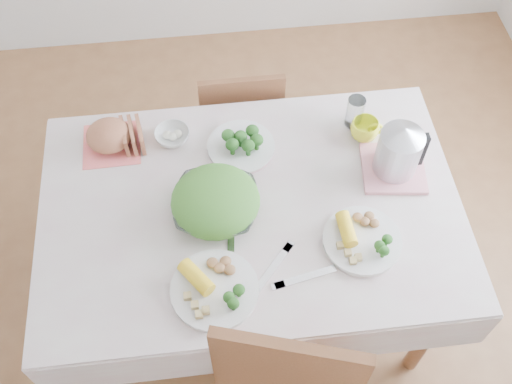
{
  "coord_description": "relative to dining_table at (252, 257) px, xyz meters",
  "views": [
    {
      "loc": [
        -0.12,
        -1.15,
        2.55
      ],
      "look_at": [
        0.02,
        0.02,
        0.82
      ],
      "focal_mm": 42.0,
      "sensor_mm": 36.0,
      "label": 1
    }
  ],
  "objects": [
    {
      "name": "floor",
      "position": [
        0.0,
        0.0,
        -0.38
      ],
      "size": [
        3.6,
        3.6,
        0.0
      ],
      "primitive_type": "plane",
      "color": "brown",
      "rests_on": "ground"
    },
    {
      "name": "napkin",
      "position": [
        -0.5,
        0.34,
        0.39
      ],
      "size": [
        0.22,
        0.22,
        0.0
      ],
      "primitive_type": "cube",
      "rotation": [
        0.0,
        0.0,
        0.02
      ],
      "color": "#F76A65",
      "rests_on": "tablecloth"
    },
    {
      "name": "electric_kettle",
      "position": [
        0.54,
        0.1,
        0.51
      ],
      "size": [
        0.19,
        0.19,
        0.22
      ],
      "primitive_type": "cylinder",
      "rotation": [
        0.0,
        0.0,
        0.27
      ],
      "color": "#B2B5BA",
      "rests_on": "pink_tray"
    },
    {
      "name": "glass_tumbler",
      "position": [
        0.44,
        0.34,
        0.45
      ],
      "size": [
        0.09,
        0.09,
        0.13
      ],
      "primitive_type": "cylinder",
      "rotation": [
        0.0,
        0.0,
        0.34
      ],
      "color": "white",
      "rests_on": "tablecloth"
    },
    {
      "name": "yellow_mug",
      "position": [
        0.46,
        0.27,
        0.43
      ],
      "size": [
        0.13,
        0.13,
        0.09
      ],
      "primitive_type": "imported",
      "rotation": [
        0.0,
        0.0,
        -0.26
      ],
      "color": "yellow",
      "rests_on": "tablecloth"
    },
    {
      "name": "salad_bowl",
      "position": [
        -0.12,
        -0.0,
        0.42
      ],
      "size": [
        0.34,
        0.34,
        0.07
      ],
      "primitive_type": "imported",
      "rotation": [
        0.0,
        0.0,
        -0.18
      ],
      "color": "white",
      "rests_on": "tablecloth"
    },
    {
      "name": "dinner_plate_left",
      "position": [
        -0.15,
        -0.31,
        0.4
      ],
      "size": [
        0.36,
        0.36,
        0.02
      ],
      "primitive_type": "cylinder",
      "rotation": [
        0.0,
        0.0,
        0.29
      ],
      "color": "white",
      "rests_on": "tablecloth"
    },
    {
      "name": "pink_tray",
      "position": [
        0.54,
        0.1,
        0.4
      ],
      "size": [
        0.25,
        0.25,
        0.02
      ],
      "primitive_type": "cube",
      "rotation": [
        0.0,
        0.0,
        -0.12
      ],
      "color": "pink",
      "rests_on": "tablecloth"
    },
    {
      "name": "dinner_plate_right",
      "position": [
        0.36,
        -0.19,
        0.4
      ],
      "size": [
        0.34,
        0.34,
        0.02
      ],
      "primitive_type": "cylinder",
      "rotation": [
        0.0,
        0.0,
        -0.29
      ],
      "color": "white",
      "rests_on": "tablecloth"
    },
    {
      "name": "fruit_bowl",
      "position": [
        -0.26,
        0.34,
        0.41
      ],
      "size": [
        0.15,
        0.15,
        0.04
      ],
      "primitive_type": "imported",
      "rotation": [
        0.0,
        0.0,
        0.17
      ],
      "color": "white",
      "rests_on": "tablecloth"
    },
    {
      "name": "bread_loaf",
      "position": [
        -0.5,
        0.34,
        0.45
      ],
      "size": [
        0.17,
        0.17,
        0.1
      ],
      "primitive_type": "ellipsoid",
      "rotation": [
        0.0,
        0.0,
        -0.02
      ],
      "color": "#95573A",
      "rests_on": "napkin"
    },
    {
      "name": "fork_left",
      "position": [
        -0.09,
        -0.18,
        0.39
      ],
      "size": [
        0.05,
        0.21,
        0.0
      ],
      "primitive_type": "cube",
      "rotation": [
        0.0,
        0.0,
        -0.11
      ],
      "color": "silver",
      "rests_on": "tablecloth"
    },
    {
      "name": "fork_right",
      "position": [
        0.05,
        -0.25,
        0.39
      ],
      "size": [
        0.16,
        0.18,
        0.0
      ],
      "primitive_type": "cube",
      "rotation": [
        0.0,
        0.0,
        -0.71
      ],
      "color": "silver",
      "rests_on": "tablecloth"
    },
    {
      "name": "dining_table",
      "position": [
        0.0,
        0.0,
        0.0
      ],
      "size": [
        1.4,
        0.9,
        0.75
      ],
      "primitive_type": "cube",
      "color": "brown",
      "rests_on": "floor"
    },
    {
      "name": "broccoli_plate",
      "position": [
        -0.01,
        0.26,
        0.4
      ],
      "size": [
        0.34,
        0.34,
        0.02
      ],
      "primitive_type": "cylinder",
      "rotation": [
        0.0,
        0.0,
        -0.41
      ],
      "color": "beige",
      "rests_on": "tablecloth"
    },
    {
      "name": "knife",
      "position": [
        0.15,
        -0.3,
        0.39
      ],
      "size": [
        0.22,
        0.07,
        0.0
      ],
      "primitive_type": "cube",
      "rotation": [
        0.0,
        0.0,
        1.77
      ],
      "color": "silver",
      "rests_on": "tablecloth"
    },
    {
      "name": "tablecloth",
      "position": [
        0.0,
        0.0,
        0.38
      ],
      "size": [
        1.5,
        1.0,
        0.01
      ],
      "primitive_type": "cube",
      "color": "beige",
      "rests_on": "dining_table"
    },
    {
      "name": "chair_far",
      "position": [
        0.02,
        0.73,
        0.09
      ],
      "size": [
        0.38,
        0.38,
        0.83
      ],
      "primitive_type": "cube",
      "rotation": [
        0.0,
        0.0,
        3.15
      ],
      "color": "brown",
      "rests_on": "floor"
    }
  ]
}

